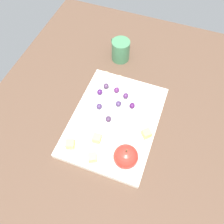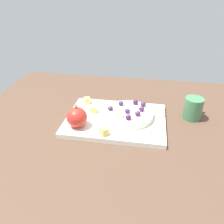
# 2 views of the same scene
# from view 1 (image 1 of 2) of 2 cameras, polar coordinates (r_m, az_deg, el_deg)

# --- Properties ---
(table) EXTENTS (1.14, 0.93, 0.04)m
(table) POSITION_cam_1_polar(r_m,az_deg,el_deg) (0.81, 1.63, -3.44)
(table) COLOR brown
(table) RESTS_ON ground
(platter) EXTENTS (0.36, 0.27, 0.02)m
(platter) POSITION_cam_1_polar(r_m,az_deg,el_deg) (0.78, 0.66, -2.07)
(platter) COLOR white
(platter) RESTS_ON table
(serving_dish) EXTENTS (0.18, 0.18, 0.02)m
(serving_dish) POSITION_cam_1_polar(r_m,az_deg,el_deg) (0.79, 0.79, 1.51)
(serving_dish) COLOR silver
(serving_dish) RESTS_ON platter
(apple_whole) EXTENTS (0.07, 0.07, 0.07)m
(apple_whole) POSITION_cam_1_polar(r_m,az_deg,el_deg) (0.68, 3.29, -10.54)
(apple_whole) COLOR red
(apple_whole) RESTS_ON platter
(apple_stem) EXTENTS (0.01, 0.01, 0.01)m
(apple_stem) POSITION_cam_1_polar(r_m,az_deg,el_deg) (0.64, 3.47, -9.18)
(apple_stem) COLOR brown
(apple_stem) RESTS_ON apple_whole
(cheese_cube_0) EXTENTS (0.04, 0.04, 0.02)m
(cheese_cube_0) POSITION_cam_1_polar(r_m,az_deg,el_deg) (0.75, 8.22, -5.12)
(cheese_cube_0) COLOR #F2D566
(cheese_cube_0) RESTS_ON platter
(cheese_cube_1) EXTENTS (0.03, 0.03, 0.02)m
(cheese_cube_1) POSITION_cam_1_polar(r_m,az_deg,el_deg) (0.71, -4.69, -10.77)
(cheese_cube_1) COLOR #E0C770
(cheese_cube_1) RESTS_ON platter
(cheese_cube_2) EXTENTS (0.03, 0.03, 0.02)m
(cheese_cube_2) POSITION_cam_1_polar(r_m,az_deg,el_deg) (0.73, -9.93, -7.60)
(cheese_cube_2) COLOR #E4D568
(cheese_cube_2) RESTS_ON platter
(cheese_cube_3) EXTENTS (0.03, 0.03, 0.02)m
(cheese_cube_3) POSITION_cam_1_polar(r_m,az_deg,el_deg) (0.73, -3.63, -6.31)
(cheese_cube_3) COLOR #E2D26B
(cheese_cube_3) RESTS_ON platter
(cracker_0) EXTENTS (0.04, 0.04, 0.00)m
(cracker_0) POSITION_cam_1_polar(r_m,az_deg,el_deg) (0.85, 6.87, 5.64)
(cracker_0) COLOR #D3C588
(cracker_0) RESTS_ON platter
(cracker_1) EXTENTS (0.04, 0.04, 0.00)m
(cracker_1) POSITION_cam_1_polar(r_m,az_deg,el_deg) (0.85, 10.42, 4.79)
(cracker_1) COLOR #E4B889
(cracker_1) RESTS_ON platter
(cracker_2) EXTENTS (0.04, 0.04, 0.00)m
(cracker_2) POSITION_cam_1_polar(r_m,az_deg,el_deg) (0.88, -1.72, 8.62)
(cracker_2) COLOR beige
(cracker_2) RESTS_ON platter
(cracker_3) EXTENTS (0.04, 0.04, 0.00)m
(cracker_3) POSITION_cam_1_polar(r_m,az_deg,el_deg) (0.87, 1.51, 7.69)
(cracker_3) COLOR #D5B786
(cracker_3) RESTS_ON platter
(cracker_4) EXTENTS (0.04, 0.04, 0.00)m
(cracker_4) POSITION_cam_1_polar(r_m,az_deg,el_deg) (0.77, -6.93, -2.40)
(cracker_4) COLOR #E3BF88
(cracker_4) RESTS_ON platter
(grape_0) EXTENTS (0.02, 0.02, 0.02)m
(grape_0) POSITION_cam_1_polar(r_m,az_deg,el_deg) (0.77, -3.07, 1.35)
(grape_0) COLOR #442D59
(grape_0) RESTS_ON serving_dish
(grape_1) EXTENTS (0.02, 0.02, 0.02)m
(grape_1) POSITION_cam_1_polar(r_m,az_deg,el_deg) (0.74, -0.87, -1.67)
(grape_1) COLOR #452D4B
(grape_1) RESTS_ON serving_dish
(grape_2) EXTENTS (0.02, 0.02, 0.02)m
(grape_2) POSITION_cam_1_polar(r_m,az_deg,el_deg) (0.81, -1.41, 6.19)
(grape_2) COLOR #452C4C
(grape_2) RESTS_ON serving_dish
(grape_3) EXTENTS (0.02, 0.02, 0.02)m
(grape_3) POSITION_cam_1_polar(r_m,az_deg,el_deg) (0.80, -2.93, 4.79)
(grape_3) COLOR #451A59
(grape_3) RESTS_ON serving_dish
(grape_4) EXTENTS (0.02, 0.02, 0.02)m
(grape_4) POSITION_cam_1_polar(r_m,az_deg,el_deg) (0.77, 4.80, 1.53)
(grape_4) COLOR #4A1853
(grape_4) RESTS_ON serving_dish
(grape_5) EXTENTS (0.02, 0.02, 0.02)m
(grape_5) POSITION_cam_1_polar(r_m,az_deg,el_deg) (0.79, 3.29, 3.88)
(grape_5) COLOR #4B2356
(grape_5) RESTS_ON serving_dish
(grape_6) EXTENTS (0.02, 0.02, 0.02)m
(grape_6) POSITION_cam_1_polar(r_m,az_deg,el_deg) (0.80, 1.10, 5.24)
(grape_6) COLOR #59235A
(grape_6) RESTS_ON serving_dish
(grape_7) EXTENTS (0.02, 0.02, 0.02)m
(grape_7) POSITION_cam_1_polar(r_m,az_deg,el_deg) (0.77, 1.53, 1.97)
(grape_7) COLOR #462F5B
(grape_7) RESTS_ON serving_dish
(apple_slice_0) EXTENTS (0.05, 0.05, 0.01)m
(apple_slice_0) POSITION_cam_1_polar(r_m,az_deg,el_deg) (0.75, 2.36, -0.89)
(apple_slice_0) COLOR beige
(apple_slice_0) RESTS_ON serving_dish
(cup) EXTENTS (0.08, 0.09, 0.08)m
(cup) POSITION_cam_1_polar(r_m,az_deg,el_deg) (0.94, 2.02, 14.50)
(cup) COLOR #427C53
(cup) RESTS_ON table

